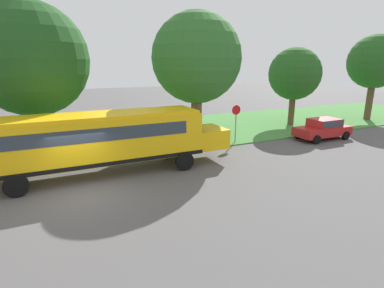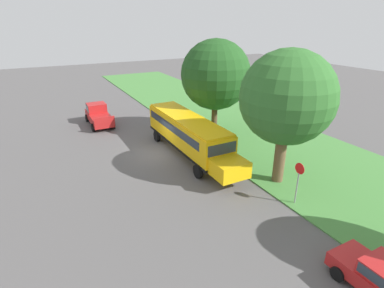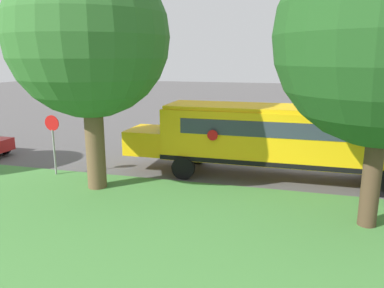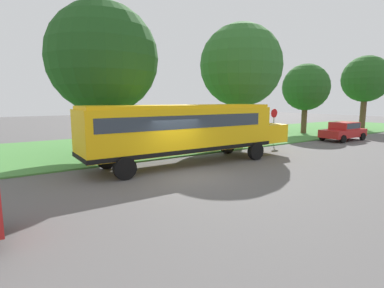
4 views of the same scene
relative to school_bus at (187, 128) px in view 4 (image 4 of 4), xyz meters
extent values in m
plane|color=#565454|center=(2.22, -1.39, -1.92)|extent=(120.00, 120.00, 0.00)
cube|color=#47843D|center=(-7.78, -1.39, -1.88)|extent=(12.00, 80.00, 0.08)
cube|color=yellow|center=(0.00, -0.29, -0.02)|extent=(2.50, 10.50, 2.20)
cube|color=yellow|center=(0.00, 5.91, -0.57)|extent=(2.20, 1.90, 1.10)
cube|color=yellow|center=(0.00, -0.29, 1.16)|extent=(2.35, 10.29, 0.16)
cube|color=black|center=(0.00, -0.29, -1.00)|extent=(2.54, 10.54, 0.20)
cube|color=#2D3842|center=(0.00, -0.59, 0.44)|extent=(2.53, 9.24, 0.64)
cube|color=#2D3842|center=(0.00, 4.91, 0.44)|extent=(2.25, 0.12, 0.80)
cylinder|color=red|center=(-1.43, 2.60, 0.13)|extent=(0.03, 0.44, 0.44)
cylinder|color=black|center=(-1.25, 3.91, -1.42)|extent=(0.30, 1.00, 1.00)
cylinder|color=black|center=(1.25, 3.91, -1.42)|extent=(0.30, 1.00, 1.00)
cylinder|color=black|center=(-1.25, -3.96, -1.42)|extent=(0.30, 1.00, 1.00)
cylinder|color=black|center=(1.25, -3.96, -1.42)|extent=(0.30, 1.00, 1.00)
cube|color=#B21E1E|center=(-0.58, 16.11, -1.28)|extent=(1.80, 4.40, 0.64)
cube|color=#B21E1E|center=(-0.58, 16.26, -0.66)|extent=(1.60, 2.20, 0.60)
cube|color=#2D3842|center=(-0.58, 16.26, -0.64)|extent=(1.62, 2.02, 0.45)
cylinder|color=black|center=(0.32, 14.61, -1.60)|extent=(0.22, 0.64, 0.64)
cylinder|color=black|center=(-1.48, 14.61, -1.60)|extent=(0.22, 0.64, 0.64)
cylinder|color=black|center=(0.32, 17.60, -1.60)|extent=(0.22, 0.64, 0.64)
cylinder|color=black|center=(-1.48, 17.60, -1.60)|extent=(0.22, 0.64, 0.64)
cylinder|color=#4C3826|center=(-4.29, -2.96, -0.22)|extent=(0.55, 0.55, 3.40)
sphere|color=#1E4C1C|center=(-4.29, -2.96, 3.86)|extent=(6.34, 6.34, 6.34)
sphere|color=#1E4C1C|center=(-4.93, -2.27, 4.31)|extent=(4.05, 4.05, 4.05)
cylinder|color=brown|center=(-3.38, 6.88, -0.09)|extent=(0.74, 0.74, 3.66)
sphere|color=#2D6628|center=(-3.38, 6.88, 3.99)|extent=(6.00, 6.00, 6.00)
sphere|color=#2D6628|center=(-3.98, 6.36, 4.04)|extent=(4.24, 4.24, 4.24)
cylinder|color=brown|center=(-5.62, 17.72, -0.45)|extent=(0.54, 0.54, 2.95)
sphere|color=#23561E|center=(-5.62, 17.72, 2.75)|extent=(4.60, 4.60, 4.60)
sphere|color=#23561E|center=(-5.94, 17.77, 3.30)|extent=(2.55, 2.55, 2.55)
cylinder|color=brown|center=(-4.38, 26.67, -0.01)|extent=(0.63, 0.63, 3.83)
sphere|color=#23561E|center=(-4.38, 26.67, 3.83)|extent=(5.13, 5.13, 5.13)
sphere|color=#23561E|center=(-4.26, 26.32, 3.91)|extent=(2.92, 2.92, 2.92)
cylinder|color=gray|center=(-2.38, 9.51, -0.87)|extent=(0.08, 0.08, 2.10)
cylinder|color=red|center=(-2.38, 9.51, 0.48)|extent=(0.03, 0.68, 0.68)
camera|label=1|loc=(15.19, -2.22, 3.62)|focal=28.00mm
camera|label=2|loc=(10.35, 20.28, 8.43)|focal=28.00mm
camera|label=3|loc=(-16.14, -0.59, 3.26)|focal=35.00mm
camera|label=4|loc=(13.33, -8.52, 1.50)|focal=28.00mm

